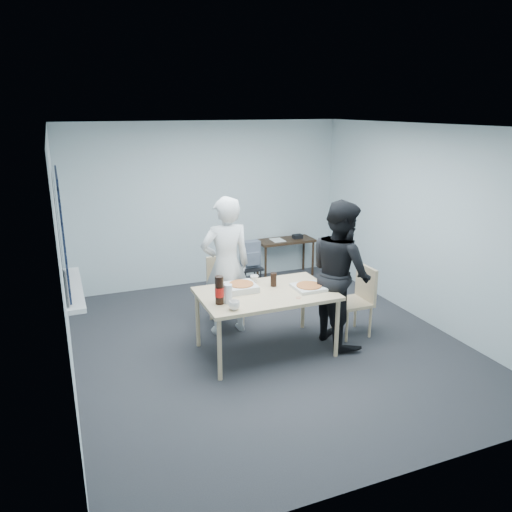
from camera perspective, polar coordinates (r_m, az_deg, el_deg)
name	(u,v)px	position (r m, az deg, el deg)	size (l,w,h in m)	color
room	(64,240)	(5.68, -21.05, 1.72)	(5.00, 5.00, 5.00)	#2C2C31
dining_table	(266,297)	(5.79, 1.15, -4.70)	(1.54, 0.97, 0.75)	beige
chair_far	(224,285)	(6.70, -3.65, -3.29)	(0.42, 0.42, 0.89)	beige
chair_right	(358,296)	(6.44, 11.62, -4.46)	(0.42, 0.42, 0.89)	beige
person_white	(226,266)	(6.26, -3.45, -1.15)	(0.65, 0.42, 1.77)	silver
person_black	(340,273)	(6.08, 9.62, -1.91)	(0.86, 0.47, 1.77)	black
side_table	(286,244)	(8.49, 3.40, 1.39)	(0.96, 0.43, 0.64)	#351F15
stool	(250,274)	(7.66, -0.67, -2.02)	(0.33, 0.33, 0.45)	black
backpack	(250,255)	(7.56, -0.64, 0.16)	(0.29, 0.21, 0.40)	slate
pizza_box_a	(241,287)	(5.81, -1.70, -3.55)	(0.34, 0.34, 0.08)	silver
pizza_box_b	(309,287)	(5.89, 6.06, -3.54)	(0.35, 0.35, 0.05)	silver
mug_a	(234,305)	(5.27, -2.52, -5.66)	(0.12, 0.12, 0.10)	white
mug_b	(254,279)	(6.05, -0.19, -2.65)	(0.10, 0.10, 0.09)	white
cola_glass	(274,280)	(5.93, 2.02, -2.71)	(0.07, 0.07, 0.16)	black
soda_bottle	(219,291)	(5.39, -4.21, -3.97)	(0.10, 0.10, 0.31)	black
plastic_cups	(228,294)	(5.43, -3.19, -4.33)	(0.09, 0.09, 0.21)	silver
rubber_band	(298,298)	(5.62, 4.85, -4.77)	(0.05, 0.05, 0.00)	red
papers	(277,240)	(8.41, 2.46, 1.83)	(0.20, 0.28, 0.00)	white
black_box	(297,236)	(8.55, 4.76, 2.25)	(0.16, 0.11, 0.07)	black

